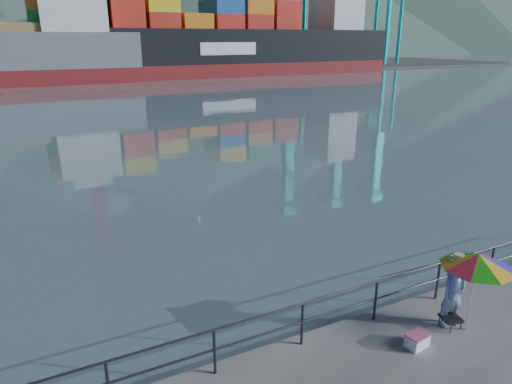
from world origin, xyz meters
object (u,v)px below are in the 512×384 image
fisherman (453,293)px  beach_umbrella (478,261)px  cooler_bag (417,341)px  container_ship (224,40)px

fisherman → beach_umbrella: bearing=-52.2°
cooler_bag → container_ship: 77.72m
beach_umbrella → cooler_bag: bearing=177.2°
fisherman → cooler_bag: 1.44m
beach_umbrella → container_ship: bearing=70.8°
cooler_bag → fisherman: bearing=3.8°
beach_umbrella → container_ship: container_ship is taller
beach_umbrella → container_ship: size_ratio=0.03×
fisherman → cooler_bag: fisherman is taller
beach_umbrella → container_ship: 77.20m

